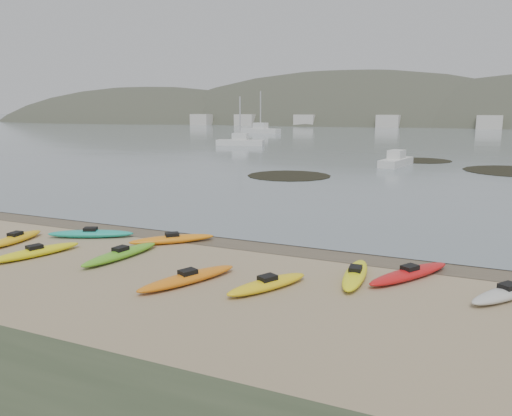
% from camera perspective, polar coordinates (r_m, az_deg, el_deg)
% --- Properties ---
extents(ground, '(600.00, 600.00, 0.00)m').
position_cam_1_polar(ground, '(21.51, 0.00, -3.92)').
color(ground, tan).
rests_on(ground, ground).
extents(wet_sand, '(60.00, 60.00, 0.00)m').
position_cam_1_polar(wet_sand, '(21.24, -0.33, -4.11)').
color(wet_sand, brown).
rests_on(wet_sand, ground).
extents(water, '(1200.00, 1200.00, 0.00)m').
position_cam_1_polar(water, '(319.14, 22.72, 9.31)').
color(water, slate).
rests_on(water, ground).
extents(kayaks, '(20.76, 7.40, 0.34)m').
position_cam_1_polar(kayaks, '(18.62, -6.31, -5.86)').
color(kayaks, '#FEFF15').
rests_on(kayaks, ground).
extents(kelp_mats, '(26.49, 25.14, 0.04)m').
position_cam_1_polar(kelp_mats, '(50.40, 19.65, 4.17)').
color(kelp_mats, black).
rests_on(kelp_mats, water).
extents(moored_boats, '(89.33, 83.99, 1.36)m').
position_cam_1_polar(moored_boats, '(101.51, 15.97, 7.90)').
color(moored_boats, silver).
rests_on(moored_boats, ground).
extents(far_town, '(199.00, 5.00, 4.00)m').
position_cam_1_polar(far_town, '(164.04, 23.37, 9.00)').
color(far_town, beige).
rests_on(far_town, ground).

